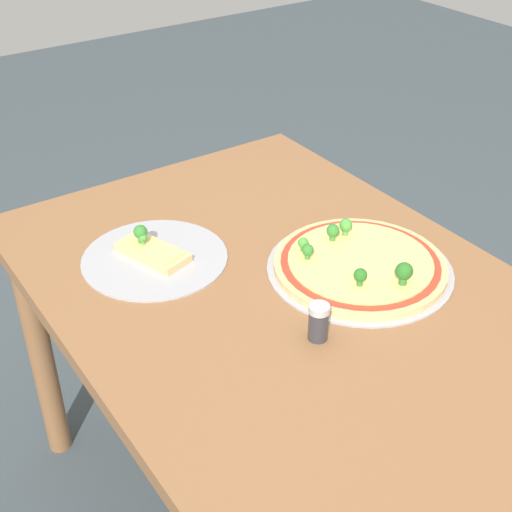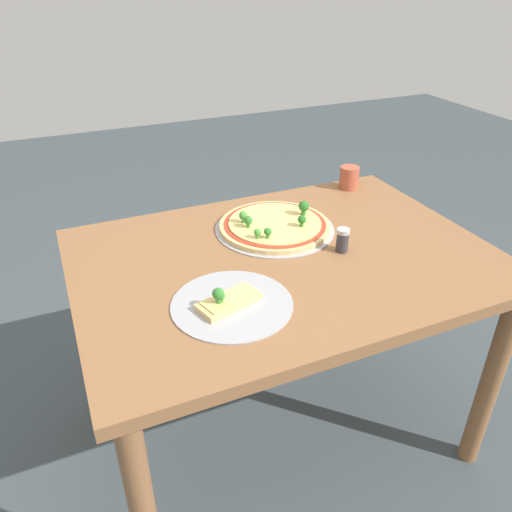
# 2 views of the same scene
# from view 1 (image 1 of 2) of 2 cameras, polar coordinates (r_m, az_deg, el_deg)

# --- Properties ---
(dining_table) EXTENTS (1.18, 0.84, 0.72)m
(dining_table) POSITION_cam_1_polar(r_m,az_deg,el_deg) (1.45, 2.15, -5.43)
(dining_table) COLOR brown
(dining_table) RESTS_ON ground_plane
(pizza_tray_whole) EXTENTS (0.37, 0.37, 0.07)m
(pizza_tray_whole) POSITION_cam_1_polar(r_m,az_deg,el_deg) (1.44, 8.30, -0.68)
(pizza_tray_whole) COLOR #A3A3A8
(pizza_tray_whole) RESTS_ON dining_table
(pizza_tray_slice) EXTENTS (0.30, 0.30, 0.06)m
(pizza_tray_slice) POSITION_cam_1_polar(r_m,az_deg,el_deg) (1.48, -8.22, 0.13)
(pizza_tray_slice) COLOR #A3A3A8
(pizza_tray_slice) RESTS_ON dining_table
(condiment_shaker) EXTENTS (0.04, 0.04, 0.07)m
(condiment_shaker) POSITION_cam_1_polar(r_m,az_deg,el_deg) (1.25, 5.02, -5.28)
(condiment_shaker) COLOR #333338
(condiment_shaker) RESTS_ON dining_table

